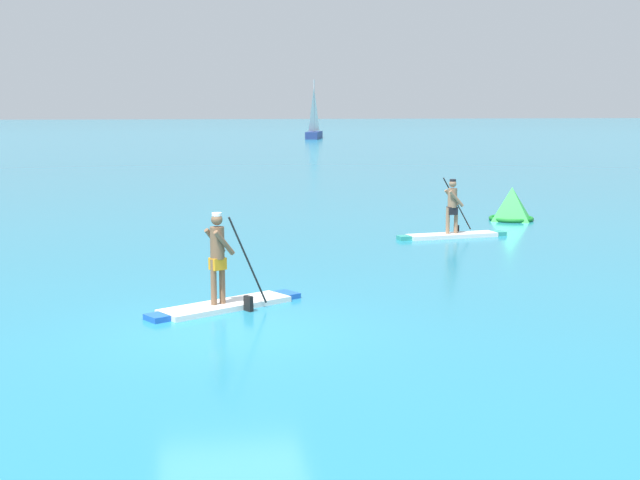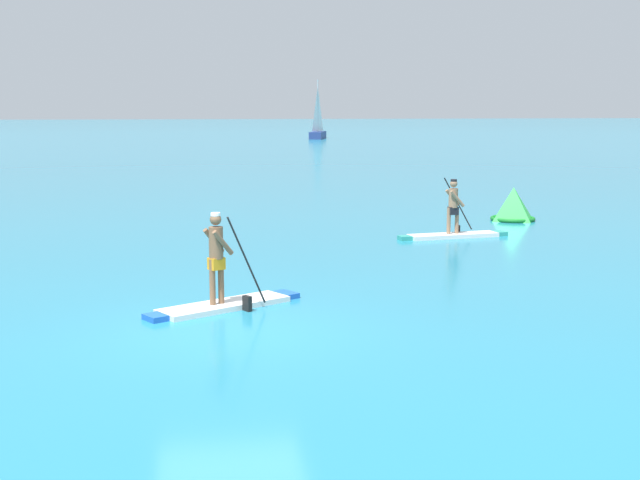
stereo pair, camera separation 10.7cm
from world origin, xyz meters
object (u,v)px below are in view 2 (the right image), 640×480
(race_marker_buoy, at_px, (513,206))
(sailboat_right_horizon, at_px, (318,131))
(paddleboarder_far_right, at_px, (454,226))
(paddleboarder_mid_center, at_px, (223,289))

(race_marker_buoy, xyz_separation_m, sailboat_right_horizon, (4.35, 69.79, 0.37))
(sailboat_right_horizon, bearing_deg, paddleboarder_far_right, 9.71)
(race_marker_buoy, relative_size, sailboat_right_horizon, 0.24)
(sailboat_right_horizon, bearing_deg, race_marker_buoy, 11.93)
(paddleboarder_far_right, distance_m, race_marker_buoy, 4.46)
(race_marker_buoy, bearing_deg, paddleboarder_far_right, -133.06)
(paddleboarder_far_right, distance_m, sailboat_right_horizon, 73.43)
(paddleboarder_mid_center, height_order, sailboat_right_horizon, sailboat_right_horizon)
(paddleboarder_mid_center, relative_size, sailboat_right_horizon, 0.46)
(paddleboarder_far_right, bearing_deg, race_marker_buoy, 38.51)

